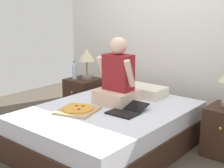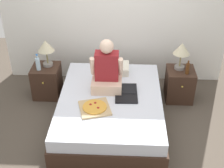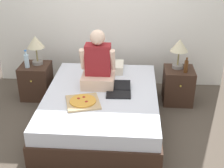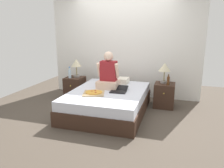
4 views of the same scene
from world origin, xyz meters
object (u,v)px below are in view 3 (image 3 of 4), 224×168
at_px(water_bottle, 27,60).
at_px(person_seated, 98,66).
at_px(lamp_on_right_nightstand, 179,47).
at_px(lamp_on_left_nightstand, 36,44).
at_px(beer_bottle, 186,66).
at_px(nightstand_left, 36,81).
at_px(pizza_box, 83,102).
at_px(bed, 102,108).
at_px(laptop, 119,91).
at_px(nightstand_right, 178,86).

distance_m(water_bottle, person_seated, 1.18).
bearing_deg(lamp_on_right_nightstand, person_seated, -155.64).
xyz_separation_m(lamp_on_left_nightstand, beer_bottle, (2.23, -0.15, -0.23)).
bearing_deg(lamp_on_right_nightstand, beer_bottle, -56.31).
height_order(water_bottle, beer_bottle, water_bottle).
xyz_separation_m(nightstand_left, pizza_box, (0.90, -0.99, 0.22)).
distance_m(bed, water_bottle, 1.39).
bearing_deg(person_seated, beer_bottle, 16.43).
xyz_separation_m(beer_bottle, person_seated, (-1.24, -0.36, 0.13)).
bearing_deg(pizza_box, laptop, 35.89).
height_order(nightstand_left, pizza_box, nightstand_left).
relative_size(nightstand_right, beer_bottle, 2.35).
relative_size(nightstand_right, pizza_box, 1.09).
bearing_deg(lamp_on_left_nightstand, lamp_on_right_nightstand, 0.00).
height_order(lamp_on_left_nightstand, water_bottle, lamp_on_left_nightstand).
relative_size(bed, pizza_box, 4.01).
height_order(nightstand_left, person_seated, person_seated).
xyz_separation_m(bed, pizza_box, (-0.20, -0.30, 0.26)).
relative_size(lamp_on_left_nightstand, water_bottle, 1.63).
height_order(water_bottle, pizza_box, water_bottle).
relative_size(bed, nightstand_left, 3.68).
bearing_deg(pizza_box, nightstand_right, 37.14).
height_order(bed, lamp_on_left_nightstand, lamp_on_left_nightstand).
distance_m(nightstand_left, nightstand_right, 2.20).
xyz_separation_m(nightstand_left, beer_bottle, (2.27, -0.10, 0.37)).
bearing_deg(laptop, water_bottle, 157.40).
relative_size(nightstand_right, person_seated, 0.69).
bearing_deg(pizza_box, water_bottle, 137.64).
xyz_separation_m(nightstand_right, lamp_on_right_nightstand, (-0.03, 0.05, 0.60)).
relative_size(bed, water_bottle, 7.20).
height_order(bed, lamp_on_right_nightstand, lamp_on_right_nightstand).
xyz_separation_m(bed, laptop, (0.23, 0.01, 0.26)).
height_order(person_seated, pizza_box, person_seated).
bearing_deg(lamp_on_left_nightstand, beer_bottle, -3.84).
bearing_deg(beer_bottle, bed, -153.26).
bearing_deg(beer_bottle, nightstand_right, 125.01).
distance_m(water_bottle, beer_bottle, 2.35).
bearing_deg(beer_bottle, nightstand_left, 177.48).
distance_m(nightstand_left, lamp_on_right_nightstand, 2.26).
relative_size(lamp_on_left_nightstand, nightstand_right, 0.83).
bearing_deg(water_bottle, lamp_on_left_nightstand, 49.40).
bearing_deg(laptop, lamp_on_left_nightstand, 150.59).
height_order(nightstand_right, pizza_box, nightstand_right).
height_order(lamp_on_left_nightstand, nightstand_right, lamp_on_left_nightstand).
distance_m(nightstand_left, laptop, 1.51).
height_order(beer_bottle, person_seated, person_seated).
relative_size(water_bottle, lamp_on_right_nightstand, 0.61).
relative_size(nightstand_left, beer_bottle, 2.35).
height_order(lamp_on_left_nightstand, laptop, lamp_on_left_nightstand).
xyz_separation_m(laptop, pizza_box, (-0.43, -0.31, -0.00)).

